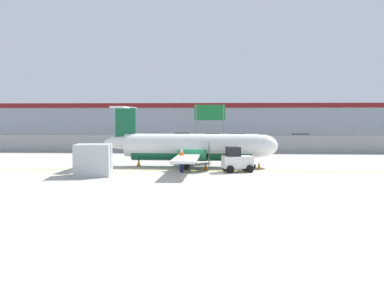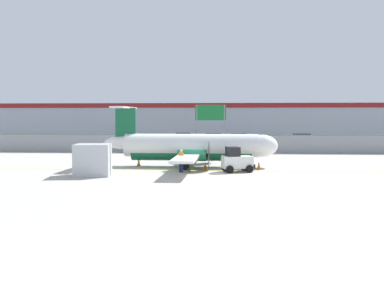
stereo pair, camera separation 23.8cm
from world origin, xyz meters
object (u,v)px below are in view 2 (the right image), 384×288
object	(u,v)px
baggage_tug	(237,160)
parked_car_3	(214,139)
ground_crew_worker	(181,160)
traffic_cone_near_right	(259,165)
parked_car_5	(274,141)
highway_sign	(211,116)
traffic_cone_far_right	(205,166)
parked_car_2	(182,138)
cargo_container	(93,160)
commuter_airplane	(194,147)
parked_car_1	(135,140)
parked_car_6	(303,139)
traffic_cone_near_left	(105,168)
parked_car_4	(238,139)
traffic_cone_far_left	(139,162)
parked_car_0	(107,141)

from	to	relation	value
baggage_tug	parked_car_3	world-z (taller)	baggage_tug
ground_crew_worker	traffic_cone_near_right	xyz separation A→B (m)	(5.88, 2.20, -0.64)
parked_car_5	highway_sign	size ratio (longest dim) A/B	0.78
traffic_cone_far_right	parked_car_2	size ratio (longest dim) A/B	0.15
cargo_container	parked_car_5	distance (m)	32.99
baggage_tug	cargo_container	distance (m)	10.40
commuter_airplane	ground_crew_worker	bearing A→B (deg)	-99.64
baggage_tug	parked_car_5	xyz separation A→B (m)	(6.07, 26.18, 0.04)
traffic_cone_far_right	commuter_airplane	bearing A→B (deg)	114.29
commuter_airplane	parked_car_1	bearing A→B (deg)	113.46
ground_crew_worker	parked_car_6	world-z (taller)	same
traffic_cone_near_right	parked_car_5	bearing A→B (deg)	80.14
ground_crew_worker	cargo_container	size ratio (longest dim) A/B	0.65
highway_sign	traffic_cone_near_right	bearing A→B (deg)	-76.06
traffic_cone_far_right	parked_car_6	world-z (taller)	parked_car_6
traffic_cone_near_left	traffic_cone_far_right	distance (m)	7.60
parked_car_1	cargo_container	bearing A→B (deg)	88.22
parked_car_4	cargo_container	bearing A→B (deg)	79.03
commuter_airplane	traffic_cone_near_right	distance (m)	5.52
cargo_container	traffic_cone_near_left	world-z (taller)	cargo_container
parked_car_4	parked_car_6	size ratio (longest dim) A/B	1.00
traffic_cone_far_left	parked_car_0	xyz separation A→B (m)	(-8.29, 20.80, 0.58)
cargo_container	parked_car_3	world-z (taller)	cargo_container
cargo_container	highway_sign	size ratio (longest dim) A/B	0.47
commuter_airplane	traffic_cone_near_right	bearing A→B (deg)	-15.51
traffic_cone_near_left	parked_car_3	bearing A→B (deg)	76.72
traffic_cone_far_left	parked_car_0	distance (m)	22.40
parked_car_1	highway_sign	bearing A→B (deg)	130.95
commuter_airplane	parked_car_2	size ratio (longest dim) A/B	3.77
cargo_container	parked_car_6	bearing A→B (deg)	51.76
traffic_cone_near_left	cargo_container	bearing A→B (deg)	-103.37
traffic_cone_far_right	parked_car_5	distance (m)	26.52
parked_car_3	parked_car_5	distance (m)	9.61
parked_car_6	parked_car_2	bearing A→B (deg)	166.29
traffic_cone_near_left	traffic_cone_far_left	distance (m)	4.63
parked_car_5	traffic_cone_near_left	bearing A→B (deg)	-117.85
parked_car_4	highway_sign	world-z (taller)	highway_sign
parked_car_0	parked_car_6	distance (m)	27.85
commuter_airplane	baggage_tug	size ratio (longest dim) A/B	6.31
traffic_cone_far_left	highway_sign	world-z (taller)	highway_sign
traffic_cone_near_right	traffic_cone_far_left	xyz separation A→B (m)	(-9.78, 1.71, 0.00)
parked_car_2	traffic_cone_far_right	bearing A→B (deg)	96.09
commuter_airplane	traffic_cone_near_right	world-z (taller)	commuter_airplane
commuter_airplane	parked_car_5	distance (m)	24.84
traffic_cone_near_left	parked_car_5	bearing A→B (deg)	59.88
parked_car_2	parked_car_3	world-z (taller)	same
cargo_container	parked_car_3	xyz separation A→B (m)	(8.00, 33.88, -0.21)
traffic_cone_far_left	highway_sign	size ratio (longest dim) A/B	0.12
traffic_cone_near_left	parked_car_0	xyz separation A→B (m)	(-6.58, 25.11, 0.58)
commuter_airplane	parked_car_2	xyz separation A→B (m)	(-3.58, 29.71, -0.71)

